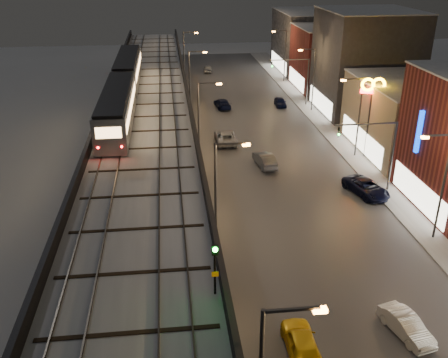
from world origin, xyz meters
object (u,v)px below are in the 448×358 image
rail_signal (215,260)px  car_taxi (302,344)px  car_mid_silver (226,138)px  car_mid_dark (222,104)px  car_onc_dark (366,188)px  subway_train (123,86)px  car_onc_red (280,102)px  car_onc_silver (406,326)px  car_near_white (265,160)px  car_far_white (208,69)px

rail_signal → car_taxi: size_ratio=0.61×
car_mid_silver → car_mid_dark: size_ratio=1.13×
car_mid_silver → car_onc_dark: car_mid_silver is taller
subway_train → car_mid_dark: size_ratio=7.06×
car_onc_dark → car_onc_red: 30.46m
subway_train → car_taxi: 34.86m
subway_train → car_onc_red: bearing=40.0°
car_onc_silver → car_onc_dark: car_onc_dark is taller
car_near_white → car_taxi: bearing=76.0°
car_far_white → car_onc_red: (8.82, -24.66, -0.02)m
car_near_white → car_onc_silver: car_near_white is taller
car_onc_dark → car_taxi: bearing=-136.6°
car_mid_dark → car_onc_silver: 49.63m
car_onc_silver → car_onc_red: (3.21, 49.22, -0.02)m
subway_train → car_onc_silver: subway_train is taller
car_onc_dark → car_onc_red: (-1.58, 30.42, -0.09)m
rail_signal → car_onc_dark: bearing=53.1°
car_taxi → car_mid_dark: size_ratio=0.96×
car_near_white → rail_signal: bearing=67.1°
car_mid_silver → car_mid_dark: 15.01m
car_mid_silver → car_far_white: bearing=-91.5°
rail_signal → car_onc_silver: (11.84, 3.36, -7.89)m
rail_signal → car_far_white: rail_signal is taller
car_near_white → car_mid_silver: (-3.36, 7.62, -0.01)m
car_taxi → car_mid_silver: bearing=-88.2°
rail_signal → subway_train: bearing=100.5°
car_mid_silver → car_onc_dark: (11.63, -15.57, -0.01)m
car_mid_silver → car_far_white: car_mid_silver is taller
car_far_white → car_onc_silver: bearing=98.4°
car_mid_silver → car_mid_dark: car_mid_silver is taller
car_mid_dark → car_onc_red: size_ratio=1.25×
car_mid_silver → car_taxi: bearing=90.6°
car_near_white → subway_train: bearing=-24.2°
car_near_white → car_mid_dark: 22.67m
rail_signal → car_onc_silver: size_ratio=0.68×
car_taxi → rail_signal: bearing=27.6°
rail_signal → car_mid_silver: size_ratio=0.52×
rail_signal → car_mid_dark: rail_signal is taller
car_onc_silver → car_onc_dark: (4.79, 18.80, 0.07)m
car_mid_dark → car_onc_red: bearing=172.5°
car_onc_dark → car_onc_red: car_onc_dark is taller
car_near_white → car_onc_red: 23.45m
car_near_white → car_far_white: bearing=-94.8°
subway_train → car_onc_red: 29.02m
car_near_white → car_mid_dark: size_ratio=0.96×
subway_train → rail_signal: subway_train is taller
subway_train → car_onc_dark: (23.03, -12.41, -7.49)m
car_onc_dark → car_mid_silver: bearing=110.4°
car_far_white → car_onc_dark: 56.06m
car_mid_silver → car_onc_silver: (6.85, -34.37, -0.07)m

